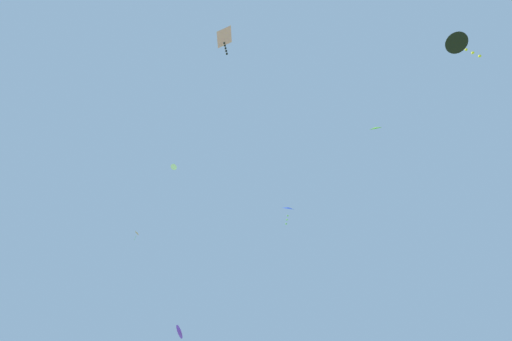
{
  "coord_description": "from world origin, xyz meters",
  "views": [
    {
      "loc": [
        0.4,
        -6.24,
        1.47
      ],
      "look_at": [
        -0.61,
        10.77,
        17.1
      ],
      "focal_mm": 21.05,
      "sensor_mm": 36.0,
      "label": 1
    }
  ],
  "objects": [
    {
      "name": "kite_lime_delta",
      "position": [
        10.6,
        12.5,
        23.56
      ],
      "size": [
        1.19,
        1.03,
        0.82
      ],
      "color": "#75D138"
    },
    {
      "name": "kite_pink_diamond",
      "position": [
        -3.03,
        4.96,
        27.47
      ],
      "size": [
        1.79,
        1.86,
        2.96
      ],
      "color": "pink"
    },
    {
      "name": "kite_purple_delta",
      "position": [
        -6.51,
        17.29,
        7.56
      ],
      "size": [
        0.67,
        1.06,
        0.95
      ],
      "color": "purple"
    },
    {
      "name": "kite_blue_delta",
      "position": [
        1.84,
        14.18,
        15.85
      ],
      "size": [
        1.18,
        1.08,
        1.99
      ],
      "color": "blue"
    },
    {
      "name": "kite_black_delta",
      "position": [
        14.18,
        4.24,
        22.69
      ],
      "size": [
        1.88,
        1.82,
        2.9
      ],
      "color": "black"
    },
    {
      "name": "kite_orange_delta",
      "position": [
        -16.29,
        25.47,
        20.88
      ],
      "size": [
        0.59,
        0.67,
        1.3
      ],
      "color": "orange"
    },
    {
      "name": "kite_white_delta",
      "position": [
        -9.36,
        15.64,
        22.55
      ],
      "size": [
        0.8,
        0.77,
        0.39
      ],
      "color": "white"
    }
  ]
}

